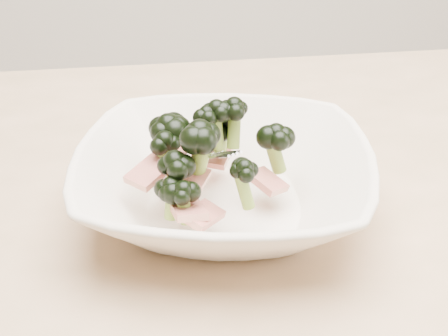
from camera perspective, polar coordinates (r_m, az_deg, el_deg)
The scene contains 2 objects.
dining_table at distance 0.74m, azimuth 6.08°, elevation -7.91°, with size 1.20×0.80×0.75m.
broccoli_dish at distance 0.61m, azimuth -0.18°, elevation -0.86°, with size 0.34×0.34×0.11m.
Camera 1 is at (-0.16, -0.57, 1.10)m, focal length 50.00 mm.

